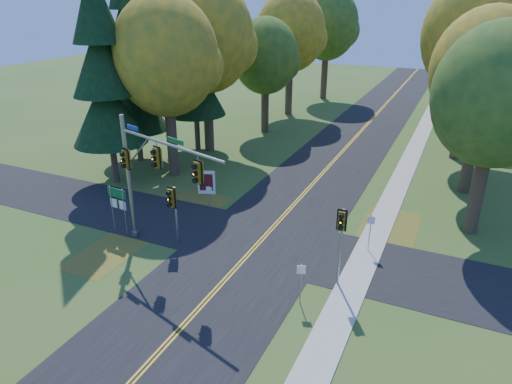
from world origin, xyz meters
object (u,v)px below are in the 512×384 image
at_px(east_signal_pole, 341,229).
at_px(route_sign_cluster, 118,202).
at_px(info_kiosk, 206,182).
at_px(traffic_mast, 147,170).

height_order(east_signal_pole, route_sign_cluster, east_signal_pole).
distance_m(route_sign_cluster, info_kiosk, 7.97).
xyz_separation_m(traffic_mast, route_sign_cluster, (-2.95, 0.54, -2.72)).
xyz_separation_m(route_sign_cluster, info_kiosk, (1.66, 7.69, -1.31)).
bearing_deg(east_signal_pole, info_kiosk, 146.00).
height_order(traffic_mast, east_signal_pole, traffic_mast).
bearing_deg(traffic_mast, info_kiosk, 116.19).
relative_size(route_sign_cluster, info_kiosk, 1.73).
bearing_deg(info_kiosk, route_sign_cluster, -122.06).
distance_m(traffic_mast, east_signal_pole, 10.98).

